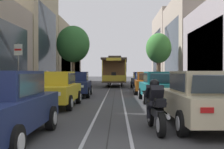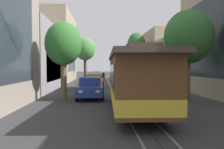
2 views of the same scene
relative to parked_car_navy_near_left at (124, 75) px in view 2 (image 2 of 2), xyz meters
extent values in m
plane|color=#38383A|center=(2.43, 17.75, -0.80)|extent=(160.00, 160.00, 0.00)
cube|color=gray|center=(1.90, 20.56, -0.79)|extent=(0.08, 56.10, 0.01)
cube|color=gray|center=(2.96, 20.56, -0.79)|extent=(0.08, 56.10, 0.01)
cube|color=black|center=(2.43, 20.56, -0.80)|extent=(0.03, 56.10, 0.01)
cube|color=tan|center=(-6.75, 1.32, 3.42)|extent=(5.67, 9.32, 8.44)
cube|color=#2D3842|center=(-3.93, 1.32, 3.00)|extent=(0.04, 6.73, 5.07)
cube|color=gray|center=(-6.61, 10.94, 2.26)|extent=(5.39, 9.32, 6.12)
cube|color=#2D3842|center=(-3.93, 10.94, 1.96)|extent=(0.04, 6.73, 3.67)
cube|color=#2D3842|center=(-3.93, 20.56, 3.77)|extent=(0.04, 6.73, 6.10)
cube|color=tan|center=(11.35, 2.52, 4.57)|extent=(5.13, 11.72, 10.74)
cube|color=#2D3842|center=(8.80, 2.52, 4.03)|extent=(0.04, 8.42, 6.44)
cube|color=gray|center=(11.07, 14.55, 2.47)|extent=(4.59, 11.72, 6.54)
cube|color=#2D3842|center=(8.80, 14.55, 2.14)|extent=(0.04, 8.42, 3.92)
cube|color=#2D3842|center=(8.80, 26.57, 3.59)|extent=(0.04, 8.42, 5.86)
cube|color=#19234C|center=(0.00, -0.04, -0.15)|extent=(1.81, 4.30, 0.66)
cube|color=#19234C|center=(0.00, 0.11, 0.48)|extent=(1.48, 2.07, 0.60)
cube|color=#2D3842|center=(0.00, -0.73, 0.46)|extent=(1.33, 0.22, 0.47)
cube|color=#2D3842|center=(0.00, 1.29, 0.46)|extent=(1.30, 0.20, 0.45)
cube|color=#2D3842|center=(0.75, 0.11, 0.48)|extent=(0.03, 1.81, 0.47)
cube|color=#2D3842|center=(-0.75, 0.11, 0.48)|extent=(0.03, 1.81, 0.47)
cube|color=white|center=(0.55, -2.20, -0.05)|extent=(0.28, 0.04, 0.14)
cube|color=#B21414|center=(0.56, 2.12, -0.05)|extent=(0.28, 0.04, 0.12)
cube|color=white|center=(-0.56, -2.20, -0.05)|extent=(0.28, 0.04, 0.14)
cube|color=#B21414|center=(-0.55, 2.12, -0.05)|extent=(0.28, 0.04, 0.12)
cylinder|color=black|center=(0.88, -1.37, -0.48)|extent=(0.20, 0.64, 0.64)
cylinder|color=silver|center=(0.99, -1.37, -0.48)|extent=(0.02, 0.35, 0.35)
cylinder|color=black|center=(-0.88, -1.37, -0.48)|extent=(0.20, 0.64, 0.64)
cylinder|color=silver|center=(-0.99, -1.37, -0.48)|extent=(0.02, 0.35, 0.35)
cylinder|color=black|center=(0.88, 1.29, -0.48)|extent=(0.20, 0.64, 0.64)
cylinder|color=silver|center=(0.99, 1.29, -0.48)|extent=(0.02, 0.35, 0.35)
cylinder|color=black|center=(-0.88, 1.29, -0.48)|extent=(0.20, 0.64, 0.64)
cylinder|color=silver|center=(-0.99, 1.29, -0.48)|extent=(0.02, 0.35, 0.35)
cube|color=gold|center=(-0.15, 6.37, -0.15)|extent=(1.80, 4.30, 0.66)
cube|color=gold|center=(-0.15, 6.52, 0.48)|extent=(1.48, 2.06, 0.60)
cube|color=#2D3842|center=(-0.15, 5.68, 0.46)|extent=(1.33, 0.22, 0.47)
cube|color=#2D3842|center=(-0.15, 7.70, 0.46)|extent=(1.30, 0.20, 0.45)
cube|color=#2D3842|center=(0.60, 6.52, 0.48)|extent=(0.03, 1.81, 0.47)
cube|color=#2D3842|center=(-0.89, 6.52, 0.48)|extent=(0.03, 1.81, 0.47)
cube|color=white|center=(0.41, 4.21, -0.05)|extent=(0.28, 0.04, 0.14)
cube|color=#B21414|center=(0.41, 8.53, -0.05)|extent=(0.28, 0.04, 0.12)
cube|color=white|center=(-0.70, 4.21, -0.05)|extent=(0.28, 0.04, 0.14)
cube|color=#B21414|center=(-0.71, 8.53, -0.05)|extent=(0.28, 0.04, 0.12)
cylinder|color=black|center=(0.73, 5.03, -0.48)|extent=(0.20, 0.64, 0.64)
cylinder|color=silver|center=(0.84, 5.03, -0.48)|extent=(0.02, 0.35, 0.35)
cylinder|color=black|center=(-1.03, 5.03, -0.48)|extent=(0.20, 0.64, 0.64)
cylinder|color=silver|center=(-1.14, 5.03, -0.48)|extent=(0.02, 0.35, 0.35)
cylinder|color=black|center=(0.73, 7.70, -0.48)|extent=(0.20, 0.64, 0.64)
cylinder|color=silver|center=(0.84, 7.70, -0.48)|extent=(0.02, 0.35, 0.35)
cylinder|color=black|center=(-1.03, 7.70, -0.48)|extent=(0.20, 0.64, 0.64)
cylinder|color=silver|center=(-1.14, 7.70, -0.48)|extent=(0.02, 0.35, 0.35)
cube|color=#19234C|center=(-0.04, 11.96, -0.15)|extent=(1.96, 4.36, 0.66)
cube|color=#19234C|center=(-0.05, 12.11, 0.48)|extent=(1.55, 2.12, 0.60)
cube|color=#2D3842|center=(-0.02, 11.28, 0.46)|extent=(1.34, 0.27, 0.47)
cube|color=#2D3842|center=(-0.09, 13.30, 0.46)|extent=(1.30, 0.25, 0.45)
cube|color=#2D3842|center=(0.70, 12.14, 0.48)|extent=(0.10, 1.81, 0.47)
cube|color=#2D3842|center=(-0.80, 12.09, 0.48)|extent=(0.10, 1.81, 0.47)
cube|color=white|center=(0.60, 9.83, -0.05)|extent=(0.28, 0.05, 0.14)
cube|color=#B21414|center=(0.43, 14.14, -0.05)|extent=(0.28, 0.05, 0.12)
cube|color=white|center=(-0.52, 9.78, -0.05)|extent=(0.28, 0.05, 0.14)
cube|color=#B21414|center=(-0.68, 14.10, -0.05)|extent=(0.28, 0.05, 0.12)
cylinder|color=black|center=(0.89, 10.67, -0.48)|extent=(0.22, 0.65, 0.64)
cylinder|color=silver|center=(1.00, 10.67, -0.48)|extent=(0.03, 0.35, 0.35)
cylinder|color=black|center=(-0.87, 10.60, -0.48)|extent=(0.22, 0.65, 0.64)
cylinder|color=silver|center=(-0.98, 10.59, -0.48)|extent=(0.03, 0.35, 0.35)
cylinder|color=black|center=(0.79, 13.33, -0.48)|extent=(0.22, 0.65, 0.64)
cylinder|color=silver|center=(0.90, 13.33, -0.48)|extent=(0.03, 0.35, 0.35)
cylinder|color=black|center=(-0.97, 13.26, -0.48)|extent=(0.22, 0.65, 0.64)
cylinder|color=silver|center=(-1.08, 13.26, -0.48)|extent=(0.03, 0.35, 0.35)
cube|color=#C1B28E|center=(5.07, 1.91, -0.15)|extent=(1.87, 4.33, 0.66)
cube|color=#C1B28E|center=(5.07, 1.76, 0.48)|extent=(1.51, 2.09, 0.60)
cube|color=#2D3842|center=(5.05, 2.60, 0.46)|extent=(1.34, 0.24, 0.47)
cube|color=#2D3842|center=(5.09, 0.58, 0.46)|extent=(1.30, 0.22, 0.45)
cube|color=#2D3842|center=(4.32, 1.75, 0.48)|extent=(0.06, 1.81, 0.47)
cube|color=#2D3842|center=(5.82, 1.78, 0.48)|extent=(0.06, 1.81, 0.47)
cube|color=white|center=(4.47, 4.06, -0.05)|extent=(0.28, 0.04, 0.14)
cube|color=#B21414|center=(4.54, -0.26, -0.05)|extent=(0.28, 0.04, 0.12)
cube|color=white|center=(5.59, 4.08, -0.05)|extent=(0.28, 0.04, 0.14)
cube|color=#B21414|center=(5.66, -0.24, -0.05)|extent=(0.28, 0.04, 0.12)
cylinder|color=black|center=(4.16, 3.23, -0.48)|extent=(0.21, 0.64, 0.64)
cylinder|color=silver|center=(4.05, 3.23, -0.48)|extent=(0.03, 0.35, 0.35)
cylinder|color=black|center=(5.92, 3.26, -0.48)|extent=(0.21, 0.64, 0.64)
cylinder|color=silver|center=(6.03, 3.26, -0.48)|extent=(0.03, 0.35, 0.35)
cylinder|color=black|center=(4.21, 0.56, -0.48)|extent=(0.21, 0.64, 0.64)
cylinder|color=silver|center=(4.10, 0.56, -0.48)|extent=(0.03, 0.35, 0.35)
cylinder|color=black|center=(5.97, 0.59, -0.48)|extent=(0.21, 0.64, 0.64)
cylinder|color=silver|center=(6.08, 0.60, -0.48)|extent=(0.03, 0.35, 0.35)
cube|color=#196B70|center=(4.88, 8.86, -0.15)|extent=(1.84, 4.32, 0.66)
cube|color=#196B70|center=(4.88, 8.71, 0.48)|extent=(1.49, 2.08, 0.60)
cube|color=#2D3842|center=(4.87, 9.54, 0.46)|extent=(1.33, 0.23, 0.47)
cube|color=#2D3842|center=(4.89, 7.52, 0.46)|extent=(1.30, 0.21, 0.45)
cube|color=#2D3842|center=(4.13, 8.70, 0.48)|extent=(0.05, 1.81, 0.47)
cube|color=#2D3842|center=(5.63, 8.71, 0.48)|extent=(0.05, 1.81, 0.47)
cube|color=white|center=(4.30, 11.01, -0.05)|extent=(0.28, 0.04, 0.14)
cube|color=#B21414|center=(4.34, 6.69, -0.05)|extent=(0.28, 0.04, 0.12)
cube|color=white|center=(5.42, 11.02, -0.05)|extent=(0.28, 0.04, 0.14)
cube|color=#B21414|center=(5.45, 6.70, -0.05)|extent=(0.28, 0.04, 0.12)
cylinder|color=black|center=(3.99, 10.18, -0.48)|extent=(0.21, 0.64, 0.64)
cylinder|color=silver|center=(3.88, 10.18, -0.48)|extent=(0.02, 0.35, 0.35)
cylinder|color=black|center=(5.75, 10.20, -0.48)|extent=(0.21, 0.64, 0.64)
cylinder|color=silver|center=(5.86, 10.20, -0.48)|extent=(0.02, 0.35, 0.35)
cylinder|color=black|center=(4.01, 7.52, -0.48)|extent=(0.21, 0.64, 0.64)
cylinder|color=silver|center=(3.90, 7.51, -0.48)|extent=(0.02, 0.35, 0.35)
cylinder|color=black|center=(5.77, 7.53, -0.48)|extent=(0.21, 0.64, 0.64)
cylinder|color=silver|center=(5.88, 7.53, -0.48)|extent=(0.02, 0.35, 0.35)
cube|color=orange|center=(4.81, 14.25, -0.15)|extent=(1.94, 4.36, 0.66)
cube|color=orange|center=(4.81, 14.10, 0.48)|extent=(1.54, 2.11, 0.60)
cube|color=#2D3842|center=(4.84, 14.94, 0.46)|extent=(1.34, 0.27, 0.47)
cube|color=#2D3842|center=(4.77, 12.92, 0.46)|extent=(1.30, 0.24, 0.45)
cube|color=#2D3842|center=(4.06, 14.13, 0.48)|extent=(0.09, 1.81, 0.47)
cube|color=#2D3842|center=(5.56, 14.08, 0.48)|extent=(0.09, 1.81, 0.47)
cube|color=white|center=(4.33, 16.43, -0.05)|extent=(0.28, 0.05, 0.14)
cube|color=#B21414|center=(4.18, 12.11, -0.05)|extent=(0.28, 0.05, 0.12)
cube|color=white|center=(5.44, 16.39, -0.05)|extent=(0.28, 0.05, 0.14)
cube|color=#B21414|center=(5.30, 12.08, -0.05)|extent=(0.28, 0.05, 0.12)
cylinder|color=black|center=(3.98, 15.61, -0.48)|extent=(0.22, 0.65, 0.64)
cylinder|color=silver|center=(3.87, 15.62, -0.48)|extent=(0.03, 0.35, 0.35)
cylinder|color=black|center=(5.74, 15.56, -0.48)|extent=(0.22, 0.65, 0.64)
cylinder|color=silver|center=(5.85, 15.55, -0.48)|extent=(0.03, 0.35, 0.35)
cylinder|color=black|center=(3.89, 12.95, -0.48)|extent=(0.22, 0.65, 0.64)
cylinder|color=silver|center=(3.78, 12.95, -0.48)|extent=(0.03, 0.35, 0.35)
cylinder|color=black|center=(5.65, 12.89, -0.48)|extent=(0.22, 0.65, 0.64)
cylinder|color=silver|center=(5.76, 12.89, -0.48)|extent=(0.03, 0.35, 0.35)
cube|color=#233D93|center=(4.99, 21.01, -0.15)|extent=(1.88, 4.33, 0.66)
cube|color=#233D93|center=(4.99, 20.86, 0.48)|extent=(1.51, 2.09, 0.60)
cube|color=#2D3842|center=(4.98, 21.69, 0.46)|extent=(1.34, 0.25, 0.47)
cube|color=#2D3842|center=(5.01, 19.67, 0.46)|extent=(1.30, 0.22, 0.45)
cube|color=#2D3842|center=(4.24, 20.84, 0.48)|extent=(0.06, 1.81, 0.47)
cube|color=#2D3842|center=(5.74, 20.87, 0.48)|extent=(0.06, 1.81, 0.47)
cube|color=white|center=(4.39, 23.15, -0.05)|extent=(0.28, 0.05, 0.14)
cube|color=#B21414|center=(4.47, 18.84, -0.05)|extent=(0.28, 0.05, 0.12)
cube|color=white|center=(5.51, 23.17, -0.05)|extent=(0.28, 0.05, 0.14)
cube|color=#B21414|center=(5.58, 18.86, -0.05)|extent=(0.28, 0.05, 0.12)
cylinder|color=black|center=(4.08, 22.32, -0.48)|extent=(0.21, 0.64, 0.64)
cylinder|color=silver|center=(3.97, 22.32, -0.48)|extent=(0.03, 0.35, 0.35)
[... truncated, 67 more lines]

